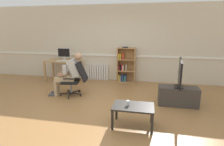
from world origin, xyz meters
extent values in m
plane|color=olive|center=(0.00, 0.00, 0.00)|extent=(18.00, 18.00, 0.00)
cube|color=beige|center=(0.00, 2.65, 1.35)|extent=(12.00, 0.10, 2.70)
cube|color=white|center=(0.00, 2.58, 0.92)|extent=(12.00, 0.03, 0.05)
cube|color=tan|center=(-2.50, 1.86, 0.36)|extent=(0.06, 0.06, 0.72)
cube|color=tan|center=(-1.33, 1.86, 0.36)|extent=(0.06, 0.06, 0.72)
cube|color=tan|center=(-1.33, 2.44, 0.36)|extent=(0.06, 0.06, 0.72)
cube|color=tan|center=(-2.50, 2.44, 0.36)|extent=(0.06, 0.06, 0.72)
cube|color=tan|center=(-1.91, 2.15, 0.74)|extent=(1.25, 0.66, 0.04)
cube|color=silver|center=(-1.90, 2.21, 0.76)|extent=(0.18, 0.14, 0.01)
cube|color=silver|center=(-1.90, 2.23, 0.82)|extent=(0.04, 0.02, 0.10)
cube|color=silver|center=(-1.90, 2.23, 1.03)|extent=(0.48, 0.02, 0.33)
cube|color=black|center=(-1.90, 2.22, 1.03)|extent=(0.45, 0.00, 0.29)
cube|color=white|center=(-1.88, 2.01, 0.77)|extent=(0.38, 0.12, 0.02)
cube|color=white|center=(-1.58, 2.03, 0.77)|extent=(0.06, 0.10, 0.03)
cube|color=#AD7F4C|center=(0.05, 2.42, 0.62)|extent=(0.03, 0.28, 1.24)
cube|color=#AD7F4C|center=(0.64, 2.42, 0.62)|extent=(0.03, 0.28, 1.24)
cube|color=#AD7F4C|center=(0.35, 2.56, 0.62)|extent=(0.60, 0.02, 1.24)
cube|color=#AD7F4C|center=(0.35, 2.42, 0.01)|extent=(0.56, 0.28, 0.03)
cube|color=#AD7F4C|center=(0.35, 2.42, 0.42)|extent=(0.56, 0.28, 0.03)
cube|color=#AD7F4C|center=(0.35, 2.42, 0.82)|extent=(0.56, 0.28, 0.03)
cube|color=#AD7F4C|center=(0.35, 2.42, 1.22)|extent=(0.56, 0.28, 0.03)
cube|color=gold|center=(0.10, 2.42, 0.14)|extent=(0.04, 0.19, 0.23)
cube|color=red|center=(0.10, 2.42, 0.51)|extent=(0.02, 0.19, 0.17)
cube|color=gold|center=(0.10, 2.41, 0.93)|extent=(0.04, 0.19, 0.20)
cube|color=beige|center=(0.15, 2.41, 0.12)|extent=(0.03, 0.19, 0.19)
cube|color=black|center=(0.14, 2.42, 0.52)|extent=(0.03, 0.19, 0.18)
cube|color=gold|center=(0.16, 2.43, 0.93)|extent=(0.04, 0.19, 0.20)
cube|color=#2D519E|center=(0.23, 2.40, 0.14)|extent=(0.05, 0.19, 0.23)
cube|color=red|center=(0.21, 2.41, 0.54)|extent=(0.04, 0.19, 0.23)
cube|color=red|center=(0.24, 2.41, 0.94)|extent=(0.05, 0.19, 0.21)
cube|color=#38844C|center=(0.30, 2.42, 0.12)|extent=(0.04, 0.19, 0.19)
cube|color=white|center=(0.24, 2.42, 0.53)|extent=(0.04, 0.19, 0.19)
cube|color=orange|center=(0.25, 2.43, 0.94)|extent=(0.03, 0.19, 0.21)
cube|color=#2D519E|center=(0.33, 2.43, 0.15)|extent=(0.05, 0.19, 0.24)
cube|color=white|center=(0.35, 2.43, 0.54)|extent=(0.03, 0.19, 0.22)
cube|color=black|center=(0.31, 2.40, 1.25)|extent=(0.16, 0.22, 0.02)
cube|color=white|center=(-1.19, 2.54, 0.29)|extent=(0.07, 0.08, 0.58)
cube|color=white|center=(-1.10, 2.54, 0.29)|extent=(0.07, 0.08, 0.58)
cube|color=white|center=(-1.01, 2.54, 0.29)|extent=(0.07, 0.08, 0.58)
cube|color=white|center=(-0.92, 2.54, 0.29)|extent=(0.07, 0.08, 0.58)
cube|color=white|center=(-0.83, 2.54, 0.29)|extent=(0.07, 0.08, 0.58)
cube|color=white|center=(-0.74, 2.54, 0.29)|extent=(0.07, 0.08, 0.58)
cube|color=white|center=(-0.64, 2.54, 0.29)|extent=(0.07, 0.08, 0.58)
cube|color=white|center=(-0.55, 2.54, 0.29)|extent=(0.07, 0.08, 0.58)
cube|color=white|center=(-0.46, 2.54, 0.29)|extent=(0.07, 0.08, 0.58)
cube|color=white|center=(-0.37, 2.54, 0.29)|extent=(0.07, 0.08, 0.58)
cube|color=black|center=(-1.02, 0.65, 0.07)|extent=(0.08, 0.30, 0.02)
cylinder|color=black|center=(-1.00, 0.50, 0.03)|extent=(0.03, 0.06, 0.06)
cube|color=black|center=(-0.89, 0.77, 0.07)|extent=(0.30, 0.09, 0.02)
cylinder|color=black|center=(-0.74, 0.74, 0.03)|extent=(0.06, 0.03, 0.06)
cube|color=black|center=(-0.97, 0.93, 0.07)|extent=(0.17, 0.28, 0.02)
cylinder|color=black|center=(-0.90, 1.06, 0.03)|extent=(0.05, 0.06, 0.06)
cube|color=black|center=(-1.14, 0.90, 0.07)|extent=(0.24, 0.24, 0.02)
cylinder|color=black|center=(-1.25, 1.01, 0.03)|extent=(0.05, 0.06, 0.06)
cube|color=black|center=(-1.17, 0.73, 0.07)|extent=(0.28, 0.17, 0.02)
cylinder|color=black|center=(-1.31, 0.66, 0.03)|extent=(0.06, 0.04, 0.06)
cylinder|color=gray|center=(-1.04, 0.79, 0.23)|extent=(0.05, 0.05, 0.30)
cube|color=black|center=(-1.04, 0.79, 0.41)|extent=(0.52, 0.52, 0.07)
cube|color=black|center=(-0.70, 0.84, 0.70)|extent=(0.33, 0.47, 0.54)
cube|color=black|center=(-1.06, 1.05, 0.56)|extent=(0.28, 0.08, 0.03)
cube|color=black|center=(-0.98, 0.54, 0.56)|extent=(0.28, 0.08, 0.03)
cube|color=tan|center=(-1.04, 0.79, 0.52)|extent=(0.31, 0.37, 0.14)
cube|color=#B2B2AD|center=(-0.91, 0.81, 0.81)|extent=(0.41, 0.39, 0.52)
sphere|color=#A87A5B|center=(-0.79, 0.83, 1.13)|extent=(0.20, 0.20, 0.20)
cube|color=white|center=(-1.32, 0.75, 0.62)|extent=(0.15, 0.06, 0.02)
cube|color=tan|center=(-1.26, 0.86, 0.49)|extent=(0.43, 0.19, 0.13)
cylinder|color=tan|center=(-1.47, 0.83, 0.23)|extent=(0.10, 0.10, 0.46)
cube|color=#4C4C51|center=(-1.57, 0.82, 0.03)|extent=(0.23, 0.12, 0.06)
cube|color=tan|center=(-1.23, 0.66, 0.49)|extent=(0.43, 0.19, 0.13)
cylinder|color=tan|center=(-1.44, 0.63, 0.23)|extent=(0.10, 0.10, 0.46)
cube|color=#4C4C51|center=(-1.54, 0.62, 0.03)|extent=(0.23, 0.12, 0.06)
cube|color=#B2B2AD|center=(-1.16, 0.94, 0.79)|extent=(0.11, 0.09, 0.26)
cube|color=#A87A5B|center=(-1.25, 0.86, 0.64)|extent=(0.25, 0.10, 0.07)
cube|color=#B2B2AD|center=(-1.11, 0.62, 0.79)|extent=(0.11, 0.09, 0.26)
cube|color=#A87A5B|center=(-1.22, 0.67, 0.64)|extent=(0.25, 0.10, 0.07)
cube|color=#3D3833|center=(1.87, 0.66, 0.24)|extent=(0.95, 0.39, 0.47)
cube|color=black|center=(1.87, 0.66, 0.48)|extent=(0.24, 0.34, 0.02)
cylinder|color=black|center=(1.87, 0.66, 0.52)|extent=(0.04, 0.04, 0.05)
cube|color=black|center=(1.87, 0.66, 0.85)|extent=(0.16, 1.01, 0.61)
cube|color=white|center=(1.89, 0.66, 0.85)|extent=(0.12, 0.95, 0.56)
cube|color=black|center=(0.49, -0.79, 0.20)|extent=(0.04, 0.04, 0.40)
cube|color=black|center=(1.21, -0.79, 0.20)|extent=(0.04, 0.04, 0.40)
cube|color=black|center=(1.21, -0.35, 0.20)|extent=(0.04, 0.04, 0.40)
cube|color=black|center=(0.49, -0.35, 0.20)|extent=(0.04, 0.04, 0.40)
cube|color=black|center=(0.85, -0.57, 0.41)|extent=(0.79, 0.50, 0.03)
cylinder|color=silver|center=(0.75, -0.58, 0.48)|extent=(0.06, 0.06, 0.10)
camera|label=1|loc=(1.08, -3.79, 1.86)|focal=28.84mm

